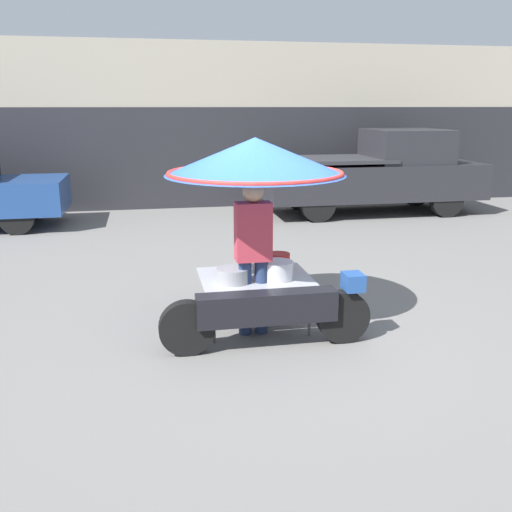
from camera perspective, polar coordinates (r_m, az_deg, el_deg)
The scene contains 5 objects.
ground_plane at distance 6.30m, azimuth 1.86°, elevation -7.95°, with size 36.00×36.00×0.00m, color slate.
shopfront_building at distance 15.04m, azimuth -6.22°, elevation 12.85°, with size 28.00×2.06×3.91m.
vendor_motorcycle_cart at distance 6.10m, azimuth 0.08°, elevation 7.44°, with size 2.21×1.94×2.11m.
vendor_person at distance 6.07m, azimuth -0.29°, elevation 0.64°, with size 0.38×0.23×1.69m.
pickup_truck at distance 13.57m, azimuth 12.01°, elevation 8.09°, with size 5.02×1.80×1.91m.
Camera 1 is at (-1.32, -5.66, 2.44)m, focal length 40.00 mm.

